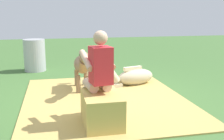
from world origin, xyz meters
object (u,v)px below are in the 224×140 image
object	(u,v)px
person_seated	(98,72)
hay_bale	(102,110)
pony_lying	(132,77)
water_barrel	(35,55)
pony_standing	(82,65)

from	to	relation	value
person_seated	hay_bale	bearing A→B (deg)	-174.46
person_seated	pony_lying	bearing A→B (deg)	-29.53
hay_bale	water_barrel	world-z (taller)	water_barrel
person_seated	pony_lying	size ratio (longest dim) A/B	1.00
water_barrel	pony_standing	bearing A→B (deg)	-154.44
hay_bale	pony_lying	distance (m)	2.26
person_seated	pony_standing	distance (m)	1.66
pony_lying	person_seated	bearing A→B (deg)	150.47
person_seated	water_barrel	xyz separation A→B (m)	(3.88, 1.13, -0.31)
hay_bale	person_seated	size ratio (longest dim) A/B	0.58
person_seated	water_barrel	bearing A→B (deg)	16.24
pony_standing	pony_lying	size ratio (longest dim) A/B	0.99
pony_standing	water_barrel	world-z (taller)	pony_standing
pony_lying	hay_bale	bearing A→B (deg)	152.86
water_barrel	person_seated	bearing A→B (deg)	-163.76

